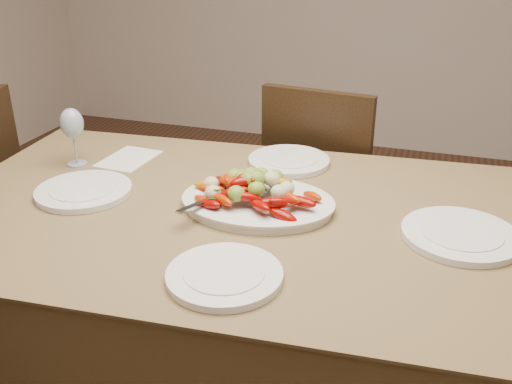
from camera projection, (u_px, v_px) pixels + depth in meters
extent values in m
cube|color=brown|center=(256.00, 323.00, 1.74)|extent=(1.91, 1.17, 0.76)
ellipsoid|color=white|center=(258.00, 204.00, 1.60)|extent=(0.44, 0.34, 0.02)
cylinder|color=white|center=(84.00, 191.00, 1.68)|extent=(0.28, 0.28, 0.02)
cylinder|color=white|center=(460.00, 235.00, 1.44)|extent=(0.29, 0.29, 0.02)
cylinder|color=white|center=(289.00, 161.00, 1.90)|extent=(0.27, 0.27, 0.02)
cylinder|color=white|center=(224.00, 276.00, 1.27)|extent=(0.26, 0.26, 0.02)
cube|color=silver|center=(129.00, 159.00, 1.94)|extent=(0.16, 0.22, 0.00)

